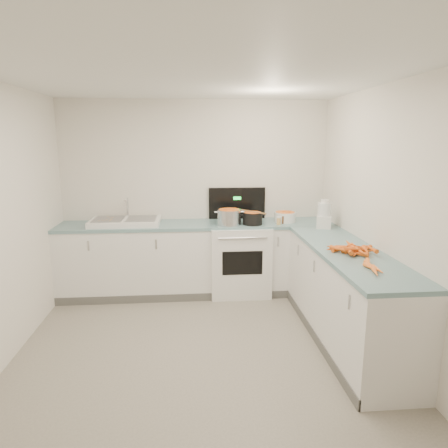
{
  "coord_description": "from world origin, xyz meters",
  "views": [
    {
      "loc": [
        -0.08,
        -3.32,
        1.99
      ],
      "look_at": [
        0.3,
        1.1,
        1.05
      ],
      "focal_mm": 32.0,
      "sensor_mm": 36.0,
      "label": 1
    }
  ],
  "objects": [
    {
      "name": "floor",
      "position": [
        0.0,
        0.0,
        0.0
      ],
      "size": [
        3.5,
        4.0,
        0.0
      ],
      "primitive_type": null,
      "color": "gray",
      "rests_on": "ground"
    },
    {
      "name": "ceiling",
      "position": [
        0.0,
        0.0,
        2.5
      ],
      "size": [
        3.5,
        4.0,
        0.0
      ],
      "primitive_type": null,
      "rotation": [
        3.14,
        0.0,
        0.0
      ],
      "color": "silver",
      "rests_on": "ground"
    },
    {
      "name": "wall_back",
      "position": [
        0.0,
        2.0,
        1.25
      ],
      "size": [
        3.5,
        0.0,
        2.5
      ],
      "primitive_type": null,
      "rotation": [
        1.57,
        0.0,
        0.0
      ],
      "color": "silver",
      "rests_on": "ground"
    },
    {
      "name": "wall_front",
      "position": [
        0.0,
        -2.0,
        1.25
      ],
      "size": [
        3.5,
        0.0,
        2.5
      ],
      "primitive_type": null,
      "rotation": [
        -1.57,
        0.0,
        0.0
      ],
      "color": "silver",
      "rests_on": "ground"
    },
    {
      "name": "wall_right",
      "position": [
        1.75,
        0.0,
        1.25
      ],
      "size": [
        0.0,
        4.0,
        2.5
      ],
      "primitive_type": null,
      "rotation": [
        1.57,
        0.0,
        -1.57
      ],
      "color": "silver",
      "rests_on": "ground"
    },
    {
      "name": "counter_back",
      "position": [
        0.0,
        1.7,
        0.47
      ],
      "size": [
        3.5,
        0.62,
        0.94
      ],
      "color": "white",
      "rests_on": "ground"
    },
    {
      "name": "counter_right",
      "position": [
        1.45,
        0.3,
        0.47
      ],
      "size": [
        0.62,
        2.2,
        0.94
      ],
      "color": "white",
      "rests_on": "ground"
    },
    {
      "name": "stove",
      "position": [
        0.55,
        1.69,
        0.47
      ],
      "size": [
        0.76,
        0.65,
        1.36
      ],
      "color": "white",
      "rests_on": "ground"
    },
    {
      "name": "sink",
      "position": [
        -0.9,
        1.7,
        0.98
      ],
      "size": [
        0.86,
        0.52,
        0.31
      ],
      "color": "white",
      "rests_on": "counter_back"
    },
    {
      "name": "steel_pot",
      "position": [
        0.41,
        1.56,
        1.03
      ],
      "size": [
        0.34,
        0.34,
        0.22
      ],
      "primitive_type": "cylinder",
      "rotation": [
        0.0,
        0.0,
        0.16
      ],
      "color": "silver",
      "rests_on": "stove"
    },
    {
      "name": "black_pot",
      "position": [
        0.7,
        1.56,
        1.01
      ],
      "size": [
        0.27,
        0.27,
        0.17
      ],
      "primitive_type": "cylinder",
      "rotation": [
        0.0,
        0.0,
        0.11
      ],
      "color": "black",
      "rests_on": "stove"
    },
    {
      "name": "wooden_spoon",
      "position": [
        0.7,
        1.56,
        1.1
      ],
      "size": [
        0.3,
        0.33,
        0.02
      ],
      "primitive_type": "cylinder",
      "rotation": [
        1.57,
        0.0,
        0.72
      ],
      "color": "#AD7A47",
      "rests_on": "black_pot"
    },
    {
      "name": "mixing_bowl",
      "position": [
        1.15,
        1.69,
        1.0
      ],
      "size": [
        0.36,
        0.36,
        0.13
      ],
      "primitive_type": "cylinder",
      "rotation": [
        0.0,
        0.0,
        0.4
      ],
      "color": "white",
      "rests_on": "counter_back"
    },
    {
      "name": "extract_bottle",
      "position": [
        1.1,
        1.58,
        0.99
      ],
      "size": [
        0.04,
        0.04,
        0.1
      ],
      "primitive_type": "cylinder",
      "color": "#593319",
      "rests_on": "counter_back"
    },
    {
      "name": "spice_jar",
      "position": [
        1.03,
        1.51,
        0.98
      ],
      "size": [
        0.05,
        0.05,
        0.09
      ],
      "primitive_type": "cylinder",
      "color": "#E5B266",
      "rests_on": "counter_back"
    },
    {
      "name": "food_processor",
      "position": [
        1.53,
        1.3,
        1.09
      ],
      "size": [
        0.22,
        0.24,
        0.34
      ],
      "color": "white",
      "rests_on": "counter_right"
    },
    {
      "name": "carrot_pile",
      "position": [
        1.45,
        0.2,
        0.98
      ],
      "size": [
        0.49,
        0.45,
        0.09
      ],
      "color": "orange",
      "rests_on": "counter_right"
    },
    {
      "name": "peeled_carrots",
      "position": [
        1.41,
        -0.29,
        0.96
      ],
      "size": [
        0.14,
        0.43,
        0.04
      ],
      "color": "orange",
      "rests_on": "counter_right"
    },
    {
      "name": "peelings",
      "position": [
        -1.11,
        1.67,
        1.02
      ],
      "size": [
        0.2,
        0.28,
        0.01
      ],
      "color": "tan",
      "rests_on": "sink"
    }
  ]
}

